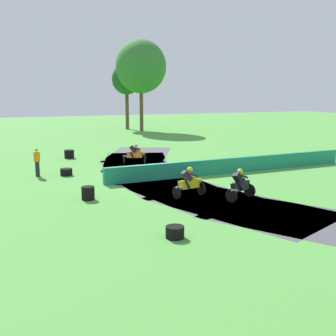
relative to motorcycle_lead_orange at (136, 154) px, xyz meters
name	(u,v)px	position (x,y,z in m)	size (l,w,h in m)	color
ground_plane	(156,180)	(-0.44, -5.39, -0.64)	(120.00, 120.00, 0.00)	#4C933D
track_asphalt	(174,178)	(0.68, -5.31, -0.64)	(9.51, 27.10, 0.01)	#47474C
safety_barrier	(234,165)	(4.66, -5.05, -0.19)	(0.30, 16.18, 0.90)	#1E8466
motorcycle_lead_orange	(136,154)	(0.00, 0.00, 0.00)	(1.72, 1.03, 1.43)	black
motorcycle_chase_yellow	(190,183)	(-0.16, -9.32, 0.02)	(1.68, 0.98, 1.43)	black
motorcycle_trailing_black	(241,185)	(1.81, -10.53, 0.01)	(1.66, 1.24, 1.43)	black
tire_stack_near	(69,154)	(-3.88, 3.89, -0.34)	(0.70, 0.70, 0.60)	black
tire_stack_mid_a	(66,172)	(-4.89, -2.33, -0.44)	(0.69, 0.69, 0.40)	black
tire_stack_mid_b	(88,193)	(-4.68, -8.19, -0.34)	(0.59, 0.59, 0.60)	black
tire_stack_far	(175,232)	(-2.86, -14.14, -0.44)	(0.63, 0.63, 0.40)	black
track_marshal	(37,162)	(-6.46, -2.01, 0.18)	(0.34, 0.24, 1.63)	#232328
tree_far_left	(141,67)	(7.22, 21.66, 7.01)	(6.01, 6.01, 10.83)	brown
tree_far_right	(127,79)	(6.21, 24.50, 5.58)	(3.66, 3.66, 8.21)	brown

